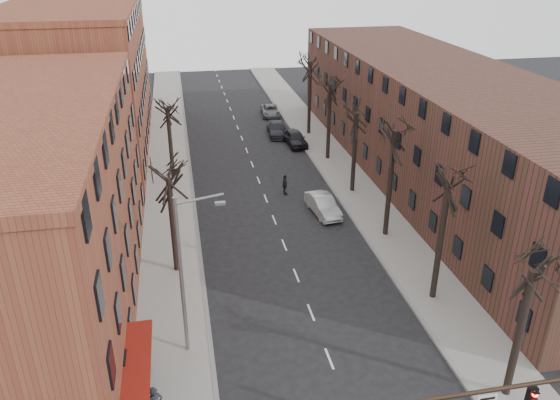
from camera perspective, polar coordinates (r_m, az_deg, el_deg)
sidewalk_left at (r=52.04m, az=-11.52°, el=2.74°), size 4.00×90.00×0.15m
sidewalk_right at (r=54.06m, az=5.67°, el=4.01°), size 4.00×90.00×0.15m
building_left_near at (r=32.68m, az=-26.29°, el=-2.10°), size 12.00×26.00×12.00m
building_left_far at (r=59.33m, az=-20.06°, el=11.55°), size 12.00×28.00×14.00m
building_right at (r=50.95m, az=16.25°, el=7.64°), size 12.00×50.00×10.00m
tree_right_a at (r=29.75m, az=22.45°, el=-18.29°), size 5.20×5.20×10.00m
tree_right_b at (r=34.99m, az=15.61°, el=-9.83°), size 5.20×5.20×10.80m
tree_right_c at (r=41.13m, az=10.91°, el=-3.65°), size 5.20×5.20×11.60m
tree_right_d at (r=47.83m, az=7.52°, el=0.89°), size 5.20×5.20×10.00m
tree_right_e at (r=54.87m, az=4.98°, el=4.29°), size 5.20×5.20×10.80m
tree_right_f at (r=62.15m, az=3.01°, el=6.89°), size 5.20×5.20×11.60m
tree_left_a at (r=36.87m, az=-10.69°, el=-7.30°), size 5.20×5.20×9.50m
tree_left_b at (r=51.14m, az=-11.06°, el=2.28°), size 5.20×5.20×9.50m
streetlight at (r=27.42m, az=-9.97°, el=-7.26°), size 2.45×0.22×9.03m
silver_sedan at (r=43.38m, az=4.51°, el=-0.54°), size 2.13×4.67×1.48m
parked_car_near at (r=58.31m, az=1.59°, el=6.48°), size 2.20×4.76×1.58m
parked_car_mid at (r=61.50m, az=-0.33°, el=7.43°), size 2.36×5.07×1.43m
parked_car_far at (r=68.91m, az=-1.02°, el=9.33°), size 2.39×4.72×1.28m
pedestrian_crossing at (r=46.52m, az=0.52°, el=1.62°), size 0.50×1.08×1.81m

